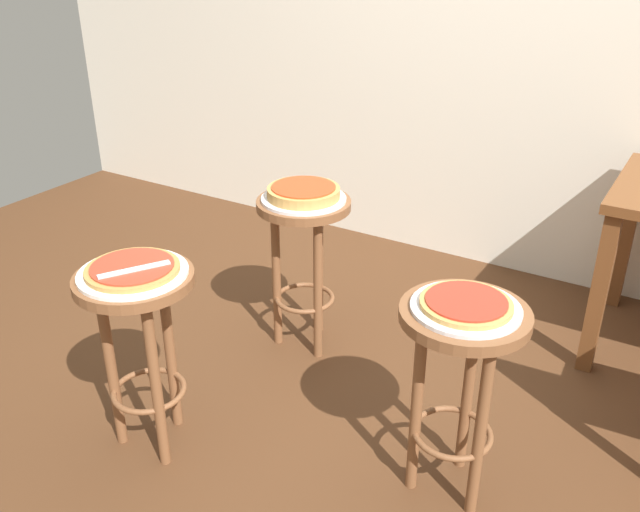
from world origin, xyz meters
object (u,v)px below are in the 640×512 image
object	(u,v)px
stool_foreground	(140,323)
serving_plate_middle	(466,308)
serving_plate_foreground	(133,273)
pizza_middle	(466,303)
stool_leftside	(304,240)
serving_plate_leftside	(304,199)
pizza_server_knife	(134,269)
pizza_foreground	(132,269)
stool_middle	(460,361)
pizza_leftside	(304,192)

from	to	relation	value
stool_foreground	serving_plate_middle	xyz separation A→B (m)	(0.96, 0.33, 0.18)
serving_plate_foreground	pizza_middle	distance (m)	1.01
stool_leftside	serving_plate_leftside	size ratio (longest dim) A/B	1.96
pizza_middle	serving_plate_leftside	world-z (taller)	pizza_middle
serving_plate_foreground	serving_plate_middle	bearing A→B (deg)	19.12
stool_leftside	pizza_server_knife	xyz separation A→B (m)	(-0.08, -0.83, 0.21)
pizza_foreground	pizza_server_knife	distance (m)	0.04
pizza_middle	stool_middle	bearing A→B (deg)	-169.38
stool_foreground	pizza_leftside	bearing A→B (deg)	82.04
serving_plate_foreground	serving_plate_leftside	world-z (taller)	same
serving_plate_leftside	stool_middle	bearing A→B (deg)	-29.36
serving_plate_leftside	serving_plate_foreground	bearing A→B (deg)	-97.96
stool_foreground	stool_middle	xyz separation A→B (m)	(0.96, 0.33, 0.00)
pizza_foreground	stool_middle	world-z (taller)	pizza_foreground
stool_middle	pizza_middle	distance (m)	0.20
pizza_leftside	pizza_server_knife	distance (m)	0.83
pizza_middle	pizza_leftside	size ratio (longest dim) A/B	0.91
stool_middle	stool_leftside	bearing A→B (deg)	150.64
stool_foreground	pizza_server_knife	distance (m)	0.21
pizza_foreground	serving_plate_leftside	size ratio (longest dim) A/B	0.87
serving_plate_foreground	pizza_leftside	xyz separation A→B (m)	(0.11, 0.81, 0.03)
pizza_middle	serving_plate_leftside	xyz separation A→B (m)	(-0.84, 0.48, -0.02)
stool_leftside	pizza_server_knife	bearing A→B (deg)	-95.73
stool_foreground	pizza_server_knife	bearing A→B (deg)	-33.69
pizza_leftside	pizza_middle	bearing A→B (deg)	-29.36
stool_leftside	pizza_leftside	distance (m)	0.21
pizza_foreground	pizza_middle	distance (m)	1.01
pizza_foreground	pizza_middle	world-z (taller)	same
serving_plate_middle	pizza_server_knife	world-z (taller)	pizza_server_knife
pizza_middle	stool_leftside	size ratio (longest dim) A/B	0.40
serving_plate_leftside	serving_plate_middle	bearing A→B (deg)	-29.36
serving_plate_foreground	serving_plate_leftside	size ratio (longest dim) A/B	1.01
serving_plate_leftside	pizza_server_knife	world-z (taller)	pizza_server_knife
serving_plate_middle	stool_leftside	distance (m)	0.99
stool_foreground	pizza_middle	size ratio (longest dim) A/B	2.52
pizza_middle	serving_plate_middle	bearing A→B (deg)	-176.42
pizza_foreground	serving_plate_leftside	distance (m)	0.82
pizza_server_knife	stool_middle	bearing A→B (deg)	-38.26
pizza_leftside	serving_plate_middle	bearing A→B (deg)	-29.36
pizza_foreground	stool_middle	bearing A→B (deg)	19.12
stool_middle	pizza_middle	world-z (taller)	pizza_middle
pizza_foreground	serving_plate_foreground	bearing A→B (deg)	26.57
stool_foreground	serving_plate_foreground	xyz separation A→B (m)	(-0.00, 0.00, 0.18)
stool_middle	serving_plate_leftside	size ratio (longest dim) A/B	1.96
stool_leftside	stool_foreground	bearing A→B (deg)	-97.96
stool_leftside	pizza_leftside	bearing A→B (deg)	-45.00
pizza_middle	pizza_leftside	world-z (taller)	pizza_leftside
stool_middle	pizza_middle	bearing A→B (deg)	10.62
pizza_foreground	serving_plate_middle	bearing A→B (deg)	19.12
pizza_foreground	pizza_server_knife	xyz separation A→B (m)	(0.03, -0.02, 0.01)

